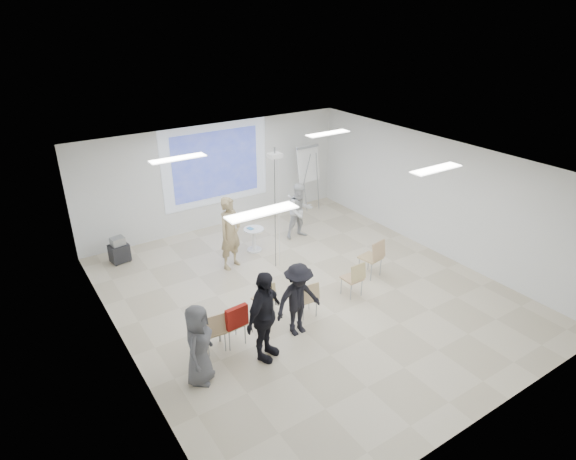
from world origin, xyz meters
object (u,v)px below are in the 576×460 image
chair_right_inner (354,277)px  audience_mid (298,295)px  chair_far_left (214,329)px  flipchart_easel (308,164)px  chair_right_far (374,255)px  av_cart (119,251)px  player_right (300,208)px  audience_left (264,310)px  laptop (263,297)px  player_left (230,228)px  chair_left_mid (234,321)px  audience_outer (198,340)px  chair_left_inner (265,297)px  chair_center (308,296)px  pedestal_table (254,238)px

chair_right_inner → audience_mid: audience_mid is taller
chair_far_left → flipchart_easel: 7.08m
chair_right_far → av_cart: size_ratio=1.43×
player_right → chair_far_left: bearing=-136.7°
audience_left → flipchart_easel: size_ratio=0.96×
chair_far_left → laptop: chair_far_left is taller
av_cart → audience_mid: bearing=-75.2°
player_left → chair_right_far: player_left is taller
player_left → av_cart: (-2.26, 1.77, -0.73)m
flipchart_easel → chair_left_mid: bearing=-139.3°
audience_outer → av_cart: bearing=42.0°
chair_right_far → av_cart: chair_right_far is taller
player_right → audience_mid: size_ratio=1.00×
chair_right_far → chair_right_inner: bearing=-166.5°
chair_far_left → chair_left_mid: size_ratio=0.93×
chair_left_mid → audience_left: audience_left is taller
audience_mid → audience_left: bearing=-164.1°
laptop → chair_left_inner: bearing=88.0°
chair_center → flipchart_easel: 5.71m
player_right → audience_left: bearing=-126.2°
chair_far_left → chair_right_far: bearing=11.2°
chair_left_inner → flipchart_easel: bearing=36.8°
chair_left_mid → audience_left: size_ratio=0.45×
audience_outer → laptop: bearing=-17.7°
laptop → audience_left: (-0.65, -1.17, 0.59)m
chair_left_inner → chair_far_left: bearing=-171.0°
player_left → chair_right_inner: player_left is taller
player_right → player_left: bearing=-163.4°
av_cart → chair_center: bearing=-68.9°
pedestal_table → audience_left: audience_left is taller
chair_right_inner → chair_left_mid: bearing=179.7°
pedestal_table → chair_right_far: chair_right_far is taller
av_cart → chair_right_far: bearing=-48.7°
chair_far_left → flipchart_easel: (5.34, 4.54, 1.05)m
pedestal_table → chair_left_inner: 3.02m
player_left → chair_center: player_left is taller
chair_far_left → pedestal_table: bearing=55.6°
chair_right_far → flipchart_easel: bearing=65.9°
audience_mid → flipchart_easel: 6.20m
chair_left_mid → audience_left: (0.30, -0.61, 0.48)m
player_left → audience_outer: player_left is taller
chair_far_left → chair_right_inner: (3.39, 0.03, -0.01)m
chair_far_left → audience_mid: bearing=-7.6°
av_cart → chair_right_inner: bearing=-57.7°
chair_center → audience_outer: (-2.63, -0.52, 0.35)m
chair_right_far → laptop: (-2.99, 0.09, -0.14)m
audience_left → audience_outer: 1.25m
player_right → audience_outer: size_ratio=1.04×
chair_right_inner → audience_mid: bearing=-168.8°
chair_left_inner → laptop: chair_left_inner is taller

